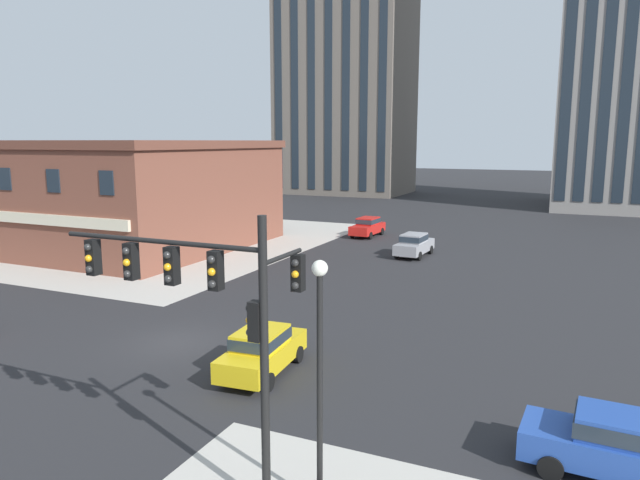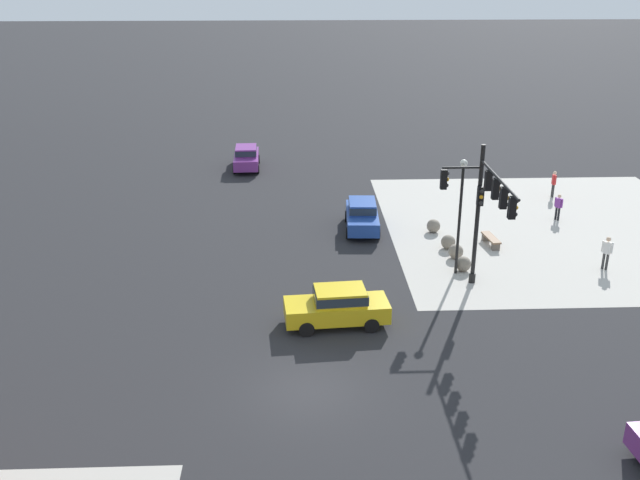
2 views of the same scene
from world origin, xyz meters
TOP-DOWN VIEW (x-y plane):
  - ground_plane at (0.00, 0.00)m, footprint 320.00×320.00m
  - sidewalk_corner_slab at (16.00, -14.50)m, footprint 20.00×19.00m
  - traffic_signal_main at (7.52, -7.96)m, footprint 5.76×2.09m
  - bollard_sphere_curb_a at (10.25, -7.99)m, footprint 0.77×0.77m
  - bollard_sphere_curb_b at (11.86, -7.97)m, footprint 0.77×0.77m
  - bollard_sphere_curb_c at (13.19, -7.84)m, footprint 0.77×0.77m
  - bollard_sphere_curb_d at (15.65, -7.51)m, footprint 0.77×0.77m
  - bench_near_signal at (13.59, -10.27)m, footprint 1.84×0.69m
  - pedestrian_near_bench at (21.74, -16.49)m, footprint 0.55×0.24m
  - pedestrian_at_curb at (17.39, -15.27)m, footprint 0.46×0.36m
  - pedestrian_walking_east at (10.16, -15.15)m, footprint 0.36×0.46m
  - street_lamp_corner_near at (10.00, -7.56)m, footprint 0.36×0.36m
  - car_main_northbound_far at (4.90, -1.37)m, footprint 2.16×4.53m
  - car_parked_curb at (29.27, 3.88)m, footprint 4.45×1.99m
  - car_main_mid at (16.29, -3.48)m, footprint 4.48×2.06m

SIDE VIEW (x-z plane):
  - ground_plane at x=0.00m, z-range 0.00..0.00m
  - sidewalk_corner_slab at x=16.00m, z-range -0.01..0.01m
  - bench_near_signal at x=13.59m, z-range 0.08..0.57m
  - bollard_sphere_curb_a at x=10.25m, z-range 0.00..0.77m
  - bollard_sphere_curb_b at x=11.86m, z-range 0.00..0.77m
  - bollard_sphere_curb_c at x=13.19m, z-range 0.00..0.77m
  - bollard_sphere_curb_d at x=15.65m, z-range 0.00..0.77m
  - pedestrian_at_curb at x=17.39m, z-range 0.11..1.71m
  - car_main_northbound_far at x=4.90m, z-range 0.08..1.76m
  - car_parked_curb at x=29.27m, z-range 0.08..1.76m
  - car_main_mid at x=16.29m, z-range 0.08..1.76m
  - pedestrian_walking_east at x=10.16m, z-range 0.14..1.89m
  - pedestrian_near_bench at x=21.74m, z-range 0.14..1.89m
  - street_lamp_corner_near at x=10.00m, z-range 0.70..6.54m
  - traffic_signal_main at x=7.52m, z-range 1.14..7.96m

